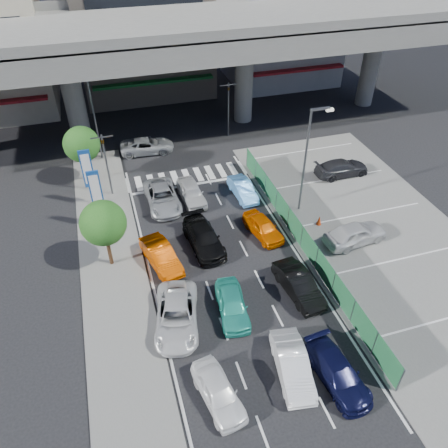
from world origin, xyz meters
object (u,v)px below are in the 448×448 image
object	(u,v)px
street_lamp_left	(95,107)
taxi_teal_mid	(232,305)
van_white_back_left	(218,392)
kei_truck_front_right	(243,189)
taxi_orange_right	(263,227)
sedan_black_mid	(204,238)
taxi_orange_left	(161,256)
street_lamp_right	(308,153)
crossing_wagon_silver	(147,146)
traffic_light_left	(104,150)
tree_far	(82,144)
parked_sedan_dgrey	(342,168)
sedan_white_mid_left	(177,316)
hatch_black_mid_right	(299,284)
traffic_light_right	(228,96)
parked_sedan_white	(355,234)
signboard_near	(96,192)
tree_near	(103,223)
minivan_navy_back	(338,373)
hatch_white_back_mid	(292,365)
traffic_cone	(319,220)
sedan_white_front_mid	(191,193)
signboard_far	(88,170)
wagon_silver_front_left	(162,197)

from	to	relation	value
street_lamp_left	taxi_teal_mid	xyz separation A→B (m)	(5.52, -20.02, -4.10)
taxi_teal_mid	van_white_back_left	bearing A→B (deg)	-108.06
kei_truck_front_right	taxi_orange_right	bearing A→B (deg)	-95.46
sedan_black_mid	taxi_orange_left	bearing A→B (deg)	-168.53
street_lamp_right	crossing_wagon_silver	distance (m)	15.93
traffic_light_left	taxi_orange_left	size ratio (longest dim) A/B	1.26
tree_far	parked_sedan_dgrey	distance (m)	20.96
tree_far	van_white_back_left	world-z (taller)	tree_far
street_lamp_left	sedan_white_mid_left	distance (m)	20.45
sedan_white_mid_left	hatch_black_mid_right	xyz separation A→B (m)	(7.39, 0.21, 0.00)
traffic_light_left	street_lamp_right	size ratio (longest dim) A/B	0.65
traffic_light_right	street_lamp_right	size ratio (longest dim) A/B	0.65
traffic_light_right	taxi_orange_right	distance (m)	15.47
hatch_black_mid_right	parked_sedan_white	bearing A→B (deg)	22.60
parked_sedan_dgrey	street_lamp_right	bearing A→B (deg)	121.92
signboard_near	parked_sedan_dgrey	world-z (taller)	signboard_near
tree_near	minivan_navy_back	distance (m)	15.46
hatch_white_back_mid	sedan_black_mid	world-z (taller)	sedan_black_mid
crossing_wagon_silver	tree_near	bearing A→B (deg)	167.15
traffic_light_right	kei_truck_front_right	distance (m)	10.80
hatch_white_back_mid	kei_truck_front_right	bearing A→B (deg)	88.81
tree_far	traffic_cone	bearing A→B (deg)	-34.68
hatch_black_mid_right	parked_sedan_white	world-z (taller)	parked_sedan_white
traffic_cone	taxi_orange_right	bearing A→B (deg)	177.58
tree_near	hatch_white_back_mid	xyz separation A→B (m)	(7.86, -10.60, -2.71)
signboard_near	crossing_wagon_silver	world-z (taller)	signboard_near
signboard_near	parked_sedan_white	size ratio (longest dim) A/B	1.06
hatch_white_back_mid	sedan_black_mid	xyz separation A→B (m)	(-1.73, 10.65, 0.01)
street_lamp_right	tree_near	size ratio (longest dim) A/B	1.67
street_lamp_right	tree_far	bearing A→B (deg)	150.42
taxi_orange_left	taxi_teal_mid	bearing A→B (deg)	-72.67
signboard_near	taxi_orange_left	xyz separation A→B (m)	(3.28, -4.84, -2.38)
taxi_teal_mid	traffic_cone	world-z (taller)	taxi_teal_mid
sedan_black_mid	sedan_white_mid_left	bearing A→B (deg)	-122.53
tree_far	sedan_white_front_mid	xyz separation A→B (m)	(7.40, -4.98, -2.70)
tree_far	taxi_orange_right	bearing A→B (deg)	-43.13
street_lamp_left	signboard_far	size ratio (longest dim) A/B	1.70
minivan_navy_back	hatch_black_mid_right	world-z (taller)	hatch_black_mid_right
minivan_navy_back	signboard_far	bearing A→B (deg)	113.48
sedan_black_mid	wagon_silver_front_left	world-z (taller)	same
tree_far	hatch_black_mid_right	xyz separation A→B (m)	(11.22, -16.19, -2.70)
tree_near	wagon_silver_front_left	world-z (taller)	tree_near
signboard_far	hatch_white_back_mid	size ratio (longest dim) A/B	1.14
traffic_light_left	parked_sedan_dgrey	xyz separation A→B (m)	(18.55, -2.61, -3.21)
signboard_far	minivan_navy_back	xyz separation A→B (m)	(10.43, -18.60, -2.44)
tree_near	minivan_navy_back	world-z (taller)	tree_near
sedan_white_front_mid	kei_truck_front_right	bearing A→B (deg)	-11.55
street_lamp_left	taxi_orange_right	xyz separation A→B (m)	(9.69, -13.96, -4.13)
hatch_black_mid_right	wagon_silver_front_left	xyz separation A→B (m)	(-6.06, 11.24, 0.00)
wagon_silver_front_left	traffic_cone	distance (m)	11.70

